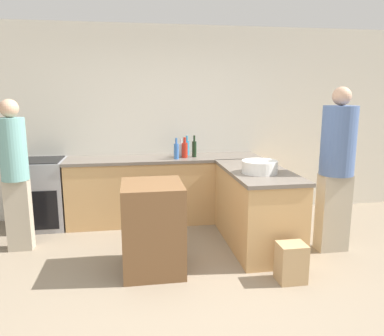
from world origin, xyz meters
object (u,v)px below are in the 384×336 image
at_px(mixing_bowl, 260,167).
at_px(water_bottle_blue, 176,151).
at_px(wine_bottle_dark, 194,148).
at_px(range_oven, 39,194).
at_px(vinegar_bottle_clear, 181,149).
at_px(paper_bag, 291,263).
at_px(dish_soap_bottle, 187,147).
at_px(person_at_peninsula, 337,164).
at_px(person_by_range, 15,169).
at_px(island_table, 153,227).
at_px(hot_sauce_bottle, 185,150).

distance_m(mixing_bowl, water_bottle_blue, 1.30).
xyz_separation_m(mixing_bowl, wine_bottle_dark, (-0.54, 1.16, 0.05)).
distance_m(range_oven, vinegar_bottle_clear, 1.99).
bearing_deg(paper_bag, water_bottle_blue, 116.30).
relative_size(dish_soap_bottle, person_at_peninsula, 0.15).
xyz_separation_m(mixing_bowl, person_at_peninsula, (0.84, -0.12, 0.02)).
bearing_deg(person_by_range, island_table, -26.83).
relative_size(mixing_bowl, person_at_peninsula, 0.21).
bearing_deg(island_table, vinegar_bottle_clear, 72.24).
bearing_deg(vinegar_bottle_clear, dish_soap_bottle, 50.54).
xyz_separation_m(vinegar_bottle_clear, wine_bottle_dark, (0.18, -0.06, 0.02)).
bearing_deg(water_bottle_blue, dish_soap_bottle, 58.73).
bearing_deg(person_at_peninsula, person_by_range, 170.86).
relative_size(mixing_bowl, wine_bottle_dark, 1.32).
xyz_separation_m(range_oven, mixing_bowl, (2.62, -1.19, 0.52)).
relative_size(mixing_bowl, vinegar_bottle_clear, 1.57).
distance_m(water_bottle_blue, dish_soap_bottle, 0.36).
xyz_separation_m(vinegar_bottle_clear, person_at_peninsula, (1.56, -1.34, -0.01)).
relative_size(island_table, hot_sauce_bottle, 3.24).
bearing_deg(person_by_range, water_bottle_blue, 17.29).
xyz_separation_m(wine_bottle_dark, person_by_range, (-2.14, -0.71, -0.08)).
relative_size(island_table, vinegar_bottle_clear, 3.59).
relative_size(range_oven, hot_sauce_bottle, 3.29).
xyz_separation_m(mixing_bowl, water_bottle_blue, (-0.80, 1.03, 0.04)).
xyz_separation_m(wine_bottle_dark, hot_sauce_bottle, (-0.14, -0.04, -0.01)).
xyz_separation_m(island_table, person_by_range, (-1.47, 0.75, 0.49)).
distance_m(water_bottle_blue, person_at_peninsula, 2.01).
distance_m(water_bottle_blue, wine_bottle_dark, 0.29).
distance_m(island_table, person_at_peninsula, 2.12).
distance_m(range_oven, person_at_peninsula, 3.75).
relative_size(water_bottle_blue, person_at_peninsula, 0.15).
height_order(mixing_bowl, person_at_peninsula, person_at_peninsula).
xyz_separation_m(water_bottle_blue, person_at_peninsula, (1.65, -1.15, -0.02)).
bearing_deg(water_bottle_blue, hot_sauce_bottle, 36.93).
bearing_deg(island_table, hot_sauce_bottle, 69.80).
height_order(range_oven, dish_soap_bottle, dish_soap_bottle).
relative_size(dish_soap_bottle, hot_sauce_bottle, 0.99).
bearing_deg(vinegar_bottle_clear, paper_bag, -68.02).
xyz_separation_m(vinegar_bottle_clear, paper_bag, (0.80, -1.97, -0.81)).
height_order(vinegar_bottle_clear, paper_bag, vinegar_bottle_clear).
bearing_deg(wine_bottle_dark, paper_bag, -72.10).
relative_size(dish_soap_bottle, person_by_range, 0.16).
bearing_deg(hot_sauce_bottle, person_at_peninsula, -39.22).
xyz_separation_m(dish_soap_bottle, vinegar_bottle_clear, (-0.10, -0.12, -0.01)).
bearing_deg(person_by_range, dish_soap_bottle, 23.43).
bearing_deg(range_oven, hot_sauce_bottle, -2.14).
bearing_deg(mixing_bowl, wine_bottle_dark, 114.95).
bearing_deg(person_by_range, person_at_peninsula, -9.14).
distance_m(island_table, mixing_bowl, 1.34).
distance_m(dish_soap_bottle, person_by_range, 2.25).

